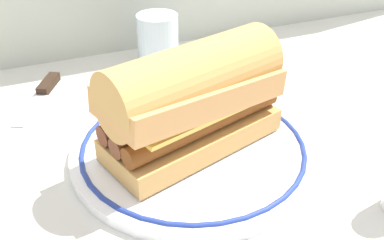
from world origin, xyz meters
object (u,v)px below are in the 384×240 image
(plate, at_px, (192,147))
(butter_knife, at_px, (41,94))
(sausage_sandwich, at_px, (192,96))
(drinking_glass, at_px, (158,46))

(plate, relative_size, butter_knife, 2.18)
(sausage_sandwich, distance_m, butter_knife, 0.26)
(sausage_sandwich, relative_size, butter_knife, 1.71)
(plate, bearing_deg, sausage_sandwich, -131.19)
(sausage_sandwich, bearing_deg, drinking_glass, 63.77)
(plate, height_order, sausage_sandwich, sausage_sandwich)
(plate, xyz_separation_m, sausage_sandwich, (-0.00, -0.00, 0.07))
(drinking_glass, bearing_deg, plate, -99.62)
(sausage_sandwich, xyz_separation_m, drinking_glass, (0.04, 0.23, -0.04))
(plate, bearing_deg, drinking_glass, 80.38)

